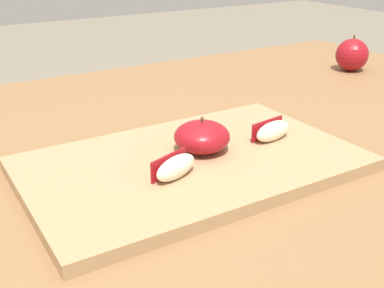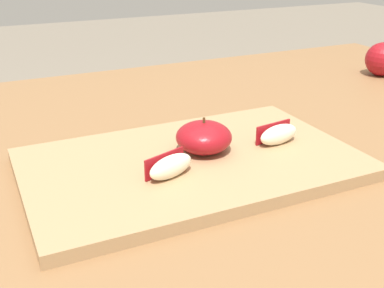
{
  "view_description": "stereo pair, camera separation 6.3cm",
  "coord_description": "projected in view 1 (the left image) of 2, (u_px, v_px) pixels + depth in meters",
  "views": [
    {
      "loc": [
        -0.34,
        -0.57,
        1.03
      ],
      "look_at": [
        -0.04,
        -0.08,
        0.78
      ],
      "focal_mm": 45.15,
      "sensor_mm": 36.0,
      "label": 1
    },
    {
      "loc": [
        -0.29,
        -0.6,
        1.03
      ],
      "look_at": [
        -0.04,
        -0.08,
        0.78
      ],
      "focal_mm": 45.15,
      "sensor_mm": 36.0,
      "label": 2
    }
  ],
  "objects": [
    {
      "name": "apple_wedge_middle",
      "position": [
        272.0,
        131.0,
        0.69
      ],
      "size": [
        0.07,
        0.03,
        0.03
      ],
      "color": "#F4EACC",
      "rests_on": "cutting_board"
    },
    {
      "name": "apple_half_skin_up",
      "position": [
        202.0,
        137.0,
        0.65
      ],
      "size": [
        0.08,
        0.08,
        0.05
      ],
      "color": "maroon",
      "rests_on": "cutting_board"
    },
    {
      "name": "cutting_board",
      "position": [
        192.0,
        164.0,
        0.64
      ],
      "size": [
        0.43,
        0.27,
        0.02
      ],
      "color": "#A37F56",
      "rests_on": "dining_table"
    },
    {
      "name": "whole_apple_red_delicious",
      "position": [
        352.0,
        55.0,
        1.1
      ],
      "size": [
        0.07,
        0.07,
        0.08
      ],
      "color": "maroon",
      "rests_on": "dining_table"
    },
    {
      "name": "apple_wedge_near_knife",
      "position": [
        175.0,
        167.0,
        0.58
      ],
      "size": [
        0.07,
        0.04,
        0.03
      ],
      "color": "#F4EACC",
      "rests_on": "cutting_board"
    },
    {
      "name": "dining_table",
      "position": [
        189.0,
        194.0,
        0.76
      ],
      "size": [
        1.49,
        0.94,
        0.75
      ],
      "color": "brown",
      "rests_on": "ground_plane"
    }
  ]
}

